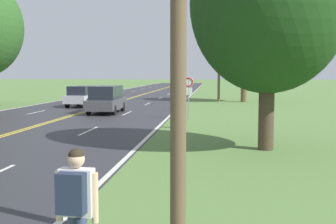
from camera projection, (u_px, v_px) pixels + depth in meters
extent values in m
cube|color=silver|center=(89.00, 131.00, 19.83)|extent=(0.12, 3.00, 0.00)
cube|color=silver|center=(127.00, 113.00, 28.74)|extent=(0.12, 3.00, 0.00)
cube|color=silver|center=(148.00, 104.00, 37.65)|extent=(0.12, 3.00, 0.00)
cube|color=silver|center=(160.00, 98.00, 46.56)|extent=(0.12, 3.00, 0.00)
cube|color=silver|center=(169.00, 94.00, 55.48)|extent=(0.12, 3.00, 0.00)
cube|color=silver|center=(175.00, 91.00, 64.39)|extent=(0.12, 3.00, 0.00)
cube|color=silver|center=(180.00, 89.00, 73.30)|extent=(0.12, 3.00, 0.00)
cube|color=silver|center=(183.00, 88.00, 82.21)|extent=(0.12, 3.00, 0.00)
cube|color=silver|center=(186.00, 86.00, 91.12)|extent=(0.12, 3.00, 0.00)
cube|color=silver|center=(189.00, 85.00, 100.04)|extent=(0.12, 3.00, 0.00)
cube|color=silver|center=(191.00, 84.00, 108.95)|extent=(0.12, 3.00, 0.00)
cube|color=silver|center=(37.00, 112.00, 29.43)|extent=(0.12, 3.00, 0.00)
cube|color=silver|center=(78.00, 103.00, 38.34)|extent=(0.12, 3.00, 0.00)
cube|color=silver|center=(103.00, 98.00, 47.25)|extent=(0.12, 3.00, 0.00)
cube|color=silver|center=(121.00, 94.00, 56.16)|extent=(0.12, 3.00, 0.00)
cube|color=silver|center=(133.00, 91.00, 65.07)|extent=(0.12, 3.00, 0.00)
cube|color=silver|center=(143.00, 89.00, 73.99)|extent=(0.12, 3.00, 0.00)
cube|color=silver|center=(151.00, 87.00, 82.90)|extent=(0.12, 3.00, 0.00)
cube|color=silver|center=(157.00, 86.00, 91.81)|extent=(0.12, 3.00, 0.00)
cube|color=silver|center=(162.00, 85.00, 100.72)|extent=(0.12, 3.00, 0.00)
cube|color=silver|center=(166.00, 84.00, 109.63)|extent=(0.12, 3.00, 0.00)
cube|color=white|center=(77.00, 192.00, 5.51)|extent=(0.47, 0.22, 0.63)
sphere|color=beige|center=(76.00, 159.00, 5.47)|extent=(0.23, 0.23, 0.23)
sphere|color=#2D2319|center=(76.00, 156.00, 5.46)|extent=(0.21, 0.21, 0.21)
cylinder|color=beige|center=(59.00, 196.00, 5.56)|extent=(0.09, 0.09, 0.66)
cylinder|color=beige|center=(95.00, 198.00, 5.47)|extent=(0.09, 0.09, 0.66)
cube|color=#232D47|center=(71.00, 194.00, 5.33)|extent=(0.37, 0.20, 0.53)
cylinder|color=gold|center=(178.00, 122.00, 20.94)|extent=(0.30, 0.30, 0.62)
sphere|color=gold|center=(178.00, 114.00, 20.91)|extent=(0.29, 0.29, 0.29)
cylinder|color=gold|center=(182.00, 121.00, 20.91)|extent=(0.08, 0.11, 0.11)
cylinder|color=gold|center=(174.00, 120.00, 20.95)|extent=(0.08, 0.11, 0.11)
cylinder|color=gray|center=(189.00, 98.00, 25.01)|extent=(0.07, 0.07, 2.46)
cylinder|color=white|center=(189.00, 82.00, 24.90)|extent=(0.60, 0.02, 0.60)
torus|color=red|center=(189.00, 82.00, 24.89)|extent=(0.55, 0.07, 0.55)
cube|color=white|center=(189.00, 91.00, 24.95)|extent=(0.44, 0.02, 0.44)
cylinder|color=brown|center=(178.00, 15.00, 6.10)|extent=(0.24, 0.24, 7.08)
cylinder|color=brown|center=(219.00, 56.00, 40.35)|extent=(0.24, 0.24, 8.84)
cube|color=brown|center=(219.00, 15.00, 40.00)|extent=(1.80, 0.12, 0.10)
cylinder|color=#473828|center=(266.00, 110.00, 14.88)|extent=(0.55, 0.55, 2.82)
ellipsoid|color=#1E4219|center=(269.00, 3.00, 14.54)|extent=(5.47, 5.47, 6.29)
cylinder|color=brown|center=(244.00, 83.00, 40.42)|extent=(0.59, 0.59, 3.68)
ellipsoid|color=#2D5B23|center=(245.00, 37.00, 40.03)|extent=(5.87, 5.87, 6.75)
cylinder|color=black|center=(114.00, 110.00, 27.37)|extent=(0.21, 0.68, 0.67)
cylinder|color=black|center=(89.00, 110.00, 27.52)|extent=(0.21, 0.68, 0.67)
cylinder|color=black|center=(123.00, 107.00, 30.31)|extent=(0.21, 0.68, 0.67)
cylinder|color=black|center=(100.00, 106.00, 30.46)|extent=(0.21, 0.68, 0.67)
cube|color=#47474C|center=(106.00, 104.00, 28.88)|extent=(1.97, 4.81, 0.68)
cube|color=#1E232D|center=(106.00, 92.00, 28.81)|extent=(1.72, 3.38, 0.89)
cylinder|color=black|center=(78.00, 101.00, 35.90)|extent=(0.21, 0.79, 0.79)
cylinder|color=black|center=(96.00, 101.00, 35.72)|extent=(0.21, 0.79, 0.79)
cylinder|color=black|center=(67.00, 103.00, 33.31)|extent=(0.21, 0.79, 0.79)
cylinder|color=black|center=(86.00, 103.00, 33.13)|extent=(0.21, 0.79, 0.79)
cube|color=silver|center=(82.00, 99.00, 34.49)|extent=(1.78, 4.23, 0.63)
cube|color=#1E232D|center=(82.00, 90.00, 34.43)|extent=(1.56, 2.97, 0.72)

